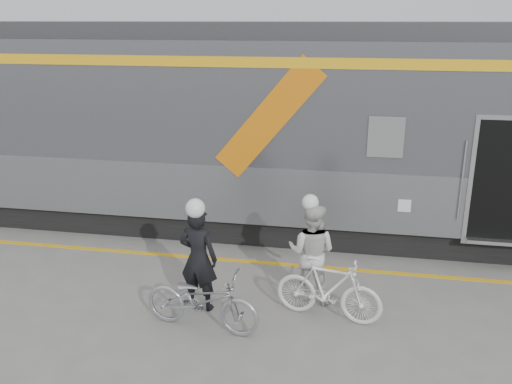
% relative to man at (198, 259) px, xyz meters
% --- Properties ---
extents(ground, '(90.00, 90.00, 0.00)m').
position_rel_man_xyz_m(ground, '(0.98, -0.44, -0.80)').
color(ground, slate).
rests_on(ground, ground).
extents(train, '(24.00, 3.17, 4.10)m').
position_rel_man_xyz_m(train, '(2.48, 3.75, 1.25)').
color(train, black).
rests_on(train, ground).
extents(safety_strip, '(24.00, 0.12, 0.01)m').
position_rel_man_xyz_m(safety_strip, '(0.98, 1.71, -0.80)').
color(safety_strip, '#ECAB14').
rests_on(safety_strip, ground).
extents(man, '(0.63, 0.46, 1.60)m').
position_rel_man_xyz_m(man, '(0.00, 0.00, 0.00)').
color(man, black).
rests_on(man, ground).
extents(bicycle_left, '(1.75, 0.82, 0.88)m').
position_rel_man_xyz_m(bicycle_left, '(0.20, -0.55, -0.36)').
color(bicycle_left, '#9CA0A3').
rests_on(bicycle_left, ground).
extents(woman, '(0.85, 0.72, 1.55)m').
position_rel_man_xyz_m(woman, '(1.61, 0.59, -0.03)').
color(woman, silver).
rests_on(woman, ground).
extents(bicycle_right, '(1.62, 0.74, 0.94)m').
position_rel_man_xyz_m(bicycle_right, '(1.91, 0.04, -0.33)').
color(bicycle_right, silver).
rests_on(bicycle_right, ground).
extents(helmet_man, '(0.28, 0.28, 0.28)m').
position_rel_man_xyz_m(helmet_man, '(0.00, 0.00, 0.94)').
color(helmet_man, white).
rests_on(helmet_man, man).
extents(helmet_woman, '(0.25, 0.25, 0.25)m').
position_rel_man_xyz_m(helmet_woman, '(1.61, 0.59, 0.87)').
color(helmet_woman, white).
rests_on(helmet_woman, woman).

